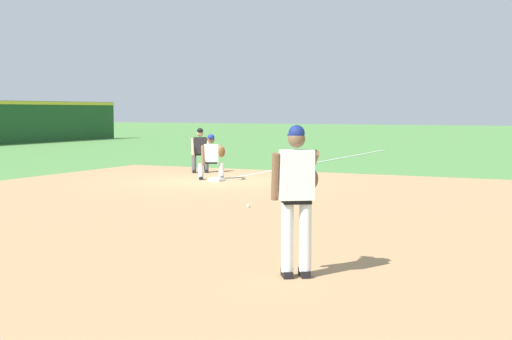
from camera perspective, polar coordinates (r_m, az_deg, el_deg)
The scene contains 8 objects.
ground_plane at distance 20.49m, azimuth -3.20°, elevation -0.90°, with size 160.00×160.00×0.00m, color #518942.
infield_dirt_patch at distance 14.59m, azimuth -1.29°, elevation -3.19°, with size 18.00×18.00×0.01m, color tan.
foul_line_stripe at distance 28.60m, azimuth 5.51°, elevation 0.73°, with size 17.85×0.10×0.00m, color white.
first_base_bag at distance 20.49m, azimuth -3.20°, elevation -0.77°, with size 0.38×0.38×0.09m, color white.
baseball at distance 14.93m, azimuth -0.62°, elevation -2.88°, with size 0.07×0.07×0.07m, color white.
pitcher at distance 8.64m, azimuth 3.32°, elevation -1.70°, with size 0.85×0.57×1.86m.
first_baseman at distance 20.85m, azimuth -3.54°, elevation 1.22°, with size 0.80×1.05×1.34m.
umpire at distance 23.20m, azimuth -4.49°, elevation 1.73°, with size 0.64×0.68×1.46m.
Camera 1 is at (-17.83, -9.90, 2.04)m, focal length 50.00 mm.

